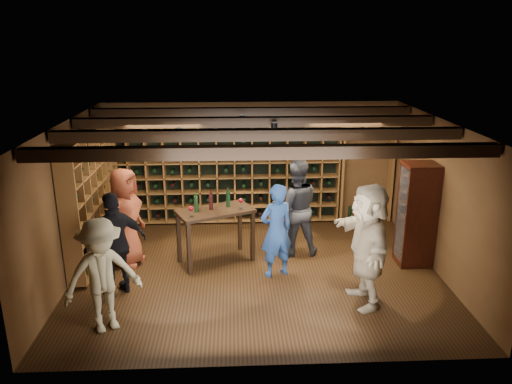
{
  "coord_description": "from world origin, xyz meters",
  "views": [
    {
      "loc": [
        -0.37,
        -7.57,
        3.82
      ],
      "look_at": [
        -0.01,
        0.2,
        1.33
      ],
      "focal_mm": 35.0,
      "sensor_mm": 36.0,
      "label": 1
    }
  ],
  "objects_px": {
    "man_grey_suit": "(295,208)",
    "guest_red_floral": "(126,217)",
    "tasting_table": "(215,216)",
    "display_cabinet": "(416,216)",
    "man_blue_shirt": "(276,231)",
    "guest_khaki": "(102,276)",
    "guest_woman_black": "(116,244)",
    "guest_beige": "(367,245)"
  },
  "relations": [
    {
      "from": "man_grey_suit",
      "to": "guest_red_floral",
      "type": "distance_m",
      "value": 2.94
    },
    {
      "from": "man_grey_suit",
      "to": "guest_red_floral",
      "type": "bearing_deg",
      "value": 2.42
    },
    {
      "from": "guest_woman_black",
      "to": "tasting_table",
      "type": "relative_size",
      "value": 1.14
    },
    {
      "from": "man_grey_suit",
      "to": "guest_beige",
      "type": "bearing_deg",
      "value": 111.4
    },
    {
      "from": "tasting_table",
      "to": "man_blue_shirt",
      "type": "bearing_deg",
      "value": -53.32
    },
    {
      "from": "tasting_table",
      "to": "display_cabinet",
      "type": "bearing_deg",
      "value": -27.68
    },
    {
      "from": "man_blue_shirt",
      "to": "guest_beige",
      "type": "relative_size",
      "value": 0.85
    },
    {
      "from": "display_cabinet",
      "to": "man_blue_shirt",
      "type": "relative_size",
      "value": 1.12
    },
    {
      "from": "guest_beige",
      "to": "guest_red_floral",
      "type": "bearing_deg",
      "value": -116.58
    },
    {
      "from": "guest_woman_black",
      "to": "display_cabinet",
      "type": "bearing_deg",
      "value": 156.66
    },
    {
      "from": "display_cabinet",
      "to": "man_blue_shirt",
      "type": "bearing_deg",
      "value": -171.87
    },
    {
      "from": "guest_beige",
      "to": "guest_khaki",
      "type": "bearing_deg",
      "value": -86.64
    },
    {
      "from": "man_blue_shirt",
      "to": "guest_khaki",
      "type": "xyz_separation_m",
      "value": [
        -2.42,
        -1.46,
        0.01
      ]
    },
    {
      "from": "guest_khaki",
      "to": "tasting_table",
      "type": "relative_size",
      "value": 1.12
    },
    {
      "from": "guest_woman_black",
      "to": "guest_beige",
      "type": "bearing_deg",
      "value": 140.01
    },
    {
      "from": "display_cabinet",
      "to": "tasting_table",
      "type": "distance_m",
      "value": 3.41
    },
    {
      "from": "man_grey_suit",
      "to": "display_cabinet",
      "type": "bearing_deg",
      "value": 162.73
    },
    {
      "from": "display_cabinet",
      "to": "man_blue_shirt",
      "type": "xyz_separation_m",
      "value": [
        -2.41,
        -0.34,
        -0.07
      ]
    },
    {
      "from": "display_cabinet",
      "to": "guest_red_floral",
      "type": "distance_m",
      "value": 4.92
    },
    {
      "from": "tasting_table",
      "to": "man_grey_suit",
      "type": "bearing_deg",
      "value": -12.75
    },
    {
      "from": "man_blue_shirt",
      "to": "guest_khaki",
      "type": "relative_size",
      "value": 0.99
    },
    {
      "from": "guest_khaki",
      "to": "guest_woman_black",
      "type": "bearing_deg",
      "value": 63.47
    },
    {
      "from": "guest_khaki",
      "to": "tasting_table",
      "type": "bearing_deg",
      "value": 26.32
    },
    {
      "from": "display_cabinet",
      "to": "man_grey_suit",
      "type": "bearing_deg",
      "value": 166.01
    },
    {
      "from": "tasting_table",
      "to": "guest_beige",
      "type": "bearing_deg",
      "value": -57.91
    },
    {
      "from": "man_grey_suit",
      "to": "guest_red_floral",
      "type": "relative_size",
      "value": 1.02
    },
    {
      "from": "display_cabinet",
      "to": "guest_beige",
      "type": "distance_m",
      "value": 1.74
    },
    {
      "from": "guest_beige",
      "to": "guest_woman_black",
      "type": "bearing_deg",
      "value": -101.98
    },
    {
      "from": "man_grey_suit",
      "to": "guest_woman_black",
      "type": "xyz_separation_m",
      "value": [
        -2.86,
        -1.32,
        -0.06
      ]
    },
    {
      "from": "guest_woman_black",
      "to": "guest_khaki",
      "type": "height_order",
      "value": "guest_woman_black"
    },
    {
      "from": "man_blue_shirt",
      "to": "guest_woman_black",
      "type": "bearing_deg",
      "value": -12.13
    },
    {
      "from": "display_cabinet",
      "to": "guest_beige",
      "type": "xyz_separation_m",
      "value": [
        -1.18,
        -1.28,
        0.06
      ]
    },
    {
      "from": "man_blue_shirt",
      "to": "guest_khaki",
      "type": "distance_m",
      "value": 2.82
    },
    {
      "from": "guest_woman_black",
      "to": "guest_beige",
      "type": "relative_size",
      "value": 0.88
    },
    {
      "from": "man_grey_suit",
      "to": "guest_red_floral",
      "type": "height_order",
      "value": "man_grey_suit"
    },
    {
      "from": "guest_woman_black",
      "to": "guest_khaki",
      "type": "bearing_deg",
      "value": 59.19
    },
    {
      "from": "man_grey_suit",
      "to": "guest_khaki",
      "type": "relative_size",
      "value": 1.1
    },
    {
      "from": "guest_khaki",
      "to": "display_cabinet",
      "type": "bearing_deg",
      "value": -8.13
    },
    {
      "from": "guest_khaki",
      "to": "man_blue_shirt",
      "type": "bearing_deg",
      "value": 2.54
    },
    {
      "from": "guest_khaki",
      "to": "guest_beige",
      "type": "xyz_separation_m",
      "value": [
        3.64,
        0.53,
        0.13
      ]
    },
    {
      "from": "man_blue_shirt",
      "to": "guest_khaki",
      "type": "height_order",
      "value": "guest_khaki"
    },
    {
      "from": "guest_woman_black",
      "to": "tasting_table",
      "type": "height_order",
      "value": "guest_woman_black"
    }
  ]
}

